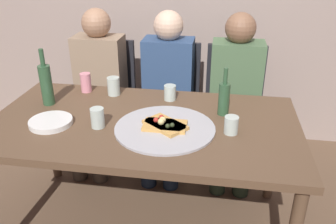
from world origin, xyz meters
The scene contains 19 objects.
ground_plane centered at (0.00, 0.00, 0.00)m, with size 8.00×8.00×0.00m, color brown.
dining_table centered at (0.00, 0.00, 0.65)m, with size 1.66×0.89×0.72m.
pizza_tray centered at (0.13, -0.07, 0.73)m, with size 0.52×0.52×0.01m, color #ADADB2.
pizza_slice_last centered at (0.13, -0.06, 0.75)m, with size 0.25×0.24×0.05m.
pizza_slice_extra centered at (0.13, -0.07, 0.75)m, with size 0.22×0.13×0.05m.
wine_bottle centered at (-0.60, 0.13, 0.85)m, with size 0.07×0.07×0.33m.
beer_bottle centered at (0.42, 0.15, 0.82)m, with size 0.06×0.06×0.27m.
tumbler_near centered at (-0.26, 0.32, 0.78)m, with size 0.08×0.08×0.11m, color #B7C6BC.
tumbler_far centered at (-0.22, -0.10, 0.77)m, with size 0.07×0.07×0.10m, color #B7C6BC.
wine_glass centered at (0.10, 0.30, 0.77)m, with size 0.07×0.07×0.09m, color #B7C6BC.
short_glass centered at (0.46, -0.06, 0.77)m, with size 0.07×0.07×0.09m, color #B7C6BC.
soda_can centered at (-0.45, 0.34, 0.78)m, with size 0.07×0.07×0.12m, color pink.
plate_stack centered at (-0.47, -0.12, 0.74)m, with size 0.23×0.23×0.03m, color white.
chair_left centered at (-0.51, 0.85, 0.51)m, with size 0.44×0.44×0.90m.
chair_middle centered at (0.01, 0.85, 0.51)m, with size 0.44×0.44×0.90m.
chair_right centered at (0.50, 0.85, 0.51)m, with size 0.44×0.44×0.90m.
guest_in_sweater centered at (-0.51, 0.69, 0.64)m, with size 0.36×0.56×1.17m.
guest_in_beanie centered at (0.01, 0.69, 0.64)m, with size 0.36×0.56×1.17m.
guest_by_wall centered at (0.50, 0.69, 0.64)m, with size 0.36×0.56×1.17m.
Camera 1 is at (0.40, -1.64, 1.60)m, focal length 37.70 mm.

